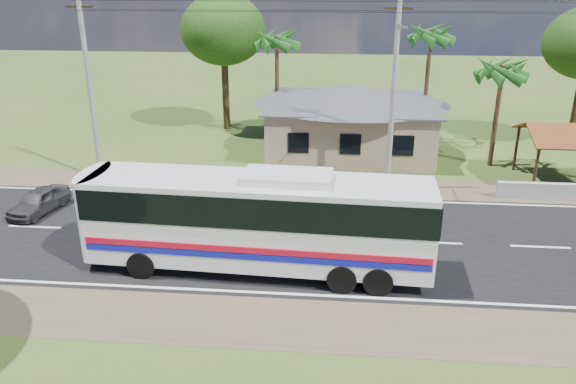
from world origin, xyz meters
name	(u,v)px	position (x,y,z in m)	size (l,w,h in m)	color
ground	(329,239)	(0.00, 0.00, 0.00)	(120.00, 120.00, 0.00)	#304C1B
road	(329,239)	(0.00, 0.00, 0.01)	(120.00, 16.00, 0.03)	black
house	(350,112)	(1.00, 13.00, 2.64)	(12.40, 10.00, 5.00)	tan
waiting_shed	(573,134)	(13.00, 8.50, 2.73)	(5.20, 4.48, 3.35)	#352513
concrete_barrier	(566,192)	(12.00, 5.60, 0.45)	(7.00, 0.30, 0.90)	#9E9E99
utility_poles	(388,82)	(2.67, 6.49, 5.77)	(32.80, 2.22, 11.00)	#9E9E99
palm_near	(503,70)	(9.50, 11.00, 5.71)	(2.80, 2.80, 6.70)	#47301E
palm_mid	(431,35)	(6.00, 15.50, 7.16)	(2.80, 2.80, 8.20)	#47301E
palm_far	(277,41)	(-4.00, 16.00, 6.68)	(2.80, 2.80, 7.70)	#47301E
tree_behind_house	(223,30)	(-8.00, 18.00, 7.12)	(6.00, 6.00, 9.61)	#47301E
coach_bus	(259,215)	(-2.64, -2.92, 2.33)	(13.24, 3.41, 4.07)	silver
motorcycle	(365,185)	(1.78, 5.75, 0.42)	(0.56, 1.61, 0.85)	black
small_car	(39,201)	(-14.10, 1.70, 0.60)	(1.41, 3.50, 1.19)	#2B2B2E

